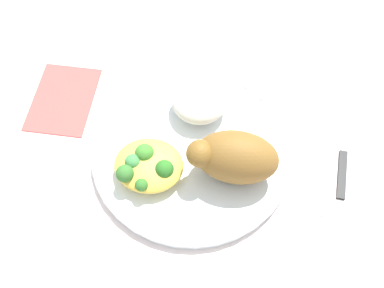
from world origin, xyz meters
The scene contains 8 objects.
ground_plane centered at (0.00, 0.00, 0.00)m, with size 2.00×2.00×0.00m, color silver.
plate centered at (0.00, 0.00, 0.01)m, with size 0.30×0.30×0.02m.
roasted_chicken centered at (-0.06, 0.03, 0.06)m, with size 0.13×0.07×0.08m.
rice_pile centered at (0.00, -0.07, 0.04)m, with size 0.09×0.09×0.04m, color silver.
mac_cheese_with_broccoli centered at (0.06, 0.05, 0.04)m, with size 0.10×0.09×0.04m.
fork centered at (-0.19, 0.01, 0.00)m, with size 0.02×0.14×0.01m.
knife centered at (-0.22, 0.04, 0.00)m, with size 0.03×0.19×0.01m.
napkin centered at (0.23, -0.06, 0.00)m, with size 0.10×0.14×0.00m, color #DB4C47.
Camera 1 is at (-0.05, 0.31, 0.59)m, focal length 41.04 mm.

